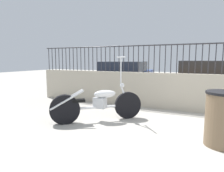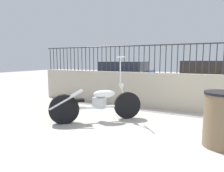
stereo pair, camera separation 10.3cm
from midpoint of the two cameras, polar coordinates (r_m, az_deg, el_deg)
name	(u,v)px [view 1 (the left image)]	position (r m, az deg, el deg)	size (l,w,h in m)	color
ground_plane	(182,149)	(3.45, 18.63, -16.70)	(40.00, 40.00, 0.00)	#ADA89E
low_wall	(194,93)	(5.72, 21.83, -1.88)	(10.09, 0.18, 1.02)	#B2A893
fence_railing	(196,54)	(5.66, 22.34, 8.42)	(10.09, 0.04, 0.79)	#2D2D33
motorcycle_white	(93,104)	(4.54, -6.05, -5.26)	(1.66, 1.49, 1.47)	black
trash_bin	(223,119)	(3.69, 28.51, -8.26)	(0.57, 0.57, 0.89)	brown
car_blue	(125,76)	(8.91, 3.38, 2.87)	(2.31, 4.33, 1.31)	black
car_orange	(201,78)	(8.43, 23.87, 2.07)	(1.91, 4.51, 1.36)	black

